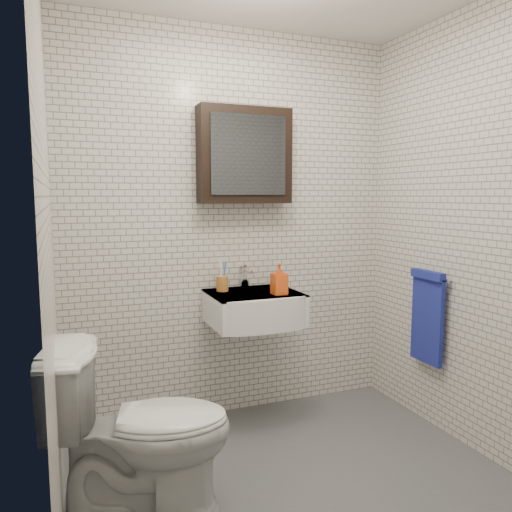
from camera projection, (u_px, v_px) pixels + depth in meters
name	position (u px, v px, depth m)	size (l,w,h in m)	color
ground	(301.00, 488.00, 2.48)	(2.20, 2.00, 0.01)	#51545A
room_shell	(304.00, 192.00, 2.30)	(2.22, 2.02, 2.51)	silver
washbasin	(256.00, 308.00, 3.08)	(0.55, 0.50, 0.20)	white
faucet	(245.00, 278.00, 3.25)	(0.06, 0.20, 0.15)	silver
mirror_cabinet	(245.00, 156.00, 3.15)	(0.60, 0.15, 0.60)	black
towel_rail	(427.00, 313.00, 3.09)	(0.09, 0.30, 0.58)	silver
toothbrush_cup	(222.00, 283.00, 3.14)	(0.08, 0.08, 0.21)	#B9732E
soap_bottle	(279.00, 279.00, 3.03)	(0.09, 0.09, 0.19)	orange
toilet	(142.00, 429.00, 2.24)	(0.45, 0.79, 0.81)	white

